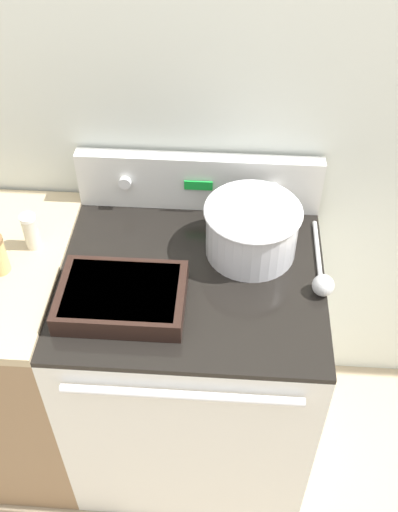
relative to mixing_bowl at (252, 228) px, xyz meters
name	(u,v)px	position (x,y,z in m)	size (l,w,h in m)	color
kitchen_wall	(200,102)	(-0.17, 0.27, 0.26)	(8.00, 0.05, 2.50)	silver
stove_range	(193,364)	(-0.17, -0.11, -0.54)	(0.78, 0.72, 0.90)	silver
control_panel	(199,182)	(-0.17, 0.21, 0.01)	(0.78, 0.07, 0.20)	silver
side_counter	(12,353)	(-0.81, -0.11, -0.54)	(0.50, 0.69, 0.91)	#896B4C
mixing_bowl	(252,228)	(0.00, 0.00, 0.00)	(0.29, 0.29, 0.17)	silver
casserole_dish	(122,296)	(-0.35, -0.24, -0.06)	(0.35, 0.25, 0.06)	black
ladle	(322,279)	(0.20, -0.13, -0.07)	(0.06, 0.33, 0.06)	#B7B7B7
spice_jar_white_cap	(31,231)	(-0.66, -0.04, -0.02)	(0.05, 0.05, 0.12)	beige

